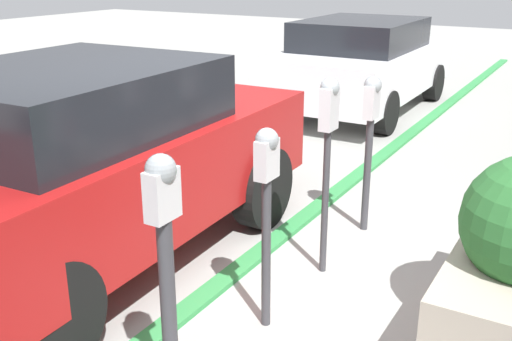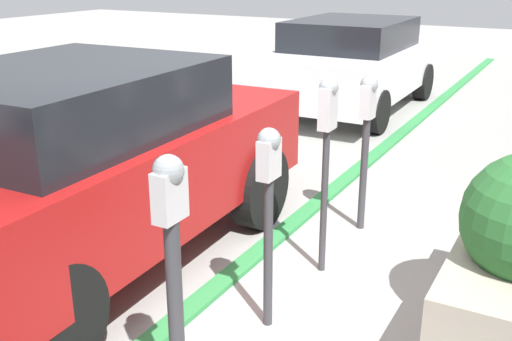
{
  "view_description": "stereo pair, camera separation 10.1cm",
  "coord_description": "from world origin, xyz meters",
  "px_view_note": "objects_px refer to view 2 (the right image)",
  "views": [
    {
      "loc": [
        -3.38,
        -2.14,
        2.28
      ],
      "look_at": [
        0.0,
        -0.15,
        0.91
      ],
      "focal_mm": 42.0,
      "sensor_mm": 36.0,
      "label": 1
    },
    {
      "loc": [
        -3.43,
        -2.06,
        2.28
      ],
      "look_at": [
        0.0,
        -0.15,
        0.91
      ],
      "focal_mm": 42.0,
      "sensor_mm": 36.0,
      "label": 2
    }
  ],
  "objects_px": {
    "parking_meter_nearest": "(173,259)",
    "parking_meter_second": "(269,189)",
    "parking_meter_middle": "(327,132)",
    "parking_meter_fourth": "(367,123)",
    "parked_car_rear": "(353,62)",
    "parked_car_middle": "(82,161)"
  },
  "relations": [
    {
      "from": "parking_meter_second",
      "to": "parking_meter_fourth",
      "type": "relative_size",
      "value": 0.97
    },
    {
      "from": "parked_car_middle",
      "to": "parked_car_rear",
      "type": "height_order",
      "value": "parked_car_middle"
    },
    {
      "from": "parking_meter_fourth",
      "to": "parked_car_rear",
      "type": "xyz_separation_m",
      "value": [
        4.35,
        1.73,
        -0.22
      ]
    },
    {
      "from": "parking_meter_second",
      "to": "parked_car_middle",
      "type": "bearing_deg",
      "value": 86.7
    },
    {
      "from": "parking_meter_second",
      "to": "parking_meter_middle",
      "type": "distance_m",
      "value": 0.87
    },
    {
      "from": "parking_meter_middle",
      "to": "parked_car_middle",
      "type": "height_order",
      "value": "parked_car_middle"
    },
    {
      "from": "parking_meter_nearest",
      "to": "parking_meter_middle",
      "type": "xyz_separation_m",
      "value": [
        1.87,
        0.0,
        0.17
      ]
    },
    {
      "from": "parked_car_middle",
      "to": "parked_car_rear",
      "type": "xyz_separation_m",
      "value": [
        6.01,
        0.05,
        -0.08
      ]
    },
    {
      "from": "parking_meter_nearest",
      "to": "parking_meter_second",
      "type": "distance_m",
      "value": 1.01
    },
    {
      "from": "parking_meter_second",
      "to": "parked_car_rear",
      "type": "height_order",
      "value": "parked_car_rear"
    },
    {
      "from": "parking_meter_second",
      "to": "parked_car_rear",
      "type": "xyz_separation_m",
      "value": [
        6.1,
        1.71,
        -0.2
      ]
    },
    {
      "from": "parking_meter_nearest",
      "to": "parked_car_rear",
      "type": "xyz_separation_m",
      "value": [
        7.11,
        1.73,
        -0.19
      ]
    },
    {
      "from": "parked_car_middle",
      "to": "parking_meter_middle",
      "type": "bearing_deg",
      "value": -67.47
    },
    {
      "from": "parking_meter_middle",
      "to": "parked_car_rear",
      "type": "relative_size",
      "value": 0.37
    },
    {
      "from": "parking_meter_middle",
      "to": "parking_meter_second",
      "type": "bearing_deg",
      "value": 178.58
    },
    {
      "from": "parking_meter_second",
      "to": "parking_meter_nearest",
      "type": "bearing_deg",
      "value": -178.78
    },
    {
      "from": "parking_meter_second",
      "to": "parked_car_rear",
      "type": "bearing_deg",
      "value": 15.65
    },
    {
      "from": "parking_meter_middle",
      "to": "parking_meter_fourth",
      "type": "height_order",
      "value": "parking_meter_middle"
    },
    {
      "from": "parked_car_rear",
      "to": "parking_meter_fourth",
      "type": "bearing_deg",
      "value": -158.75
    },
    {
      "from": "parking_meter_nearest",
      "to": "parked_car_middle",
      "type": "bearing_deg",
      "value": 56.66
    },
    {
      "from": "parked_car_rear",
      "to": "parking_meter_second",
      "type": "bearing_deg",
      "value": -164.79
    },
    {
      "from": "parking_meter_fourth",
      "to": "parked_car_rear",
      "type": "bearing_deg",
      "value": 21.7
    }
  ]
}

